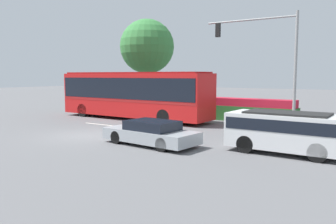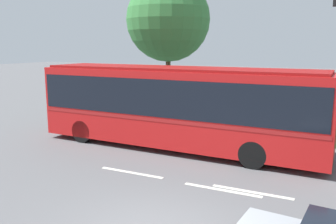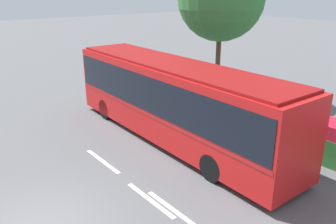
% 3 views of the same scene
% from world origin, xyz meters
% --- Properties ---
extents(city_bus, '(12.27, 2.85, 3.41)m').
position_xyz_m(city_bus, '(-2.35, 6.80, 1.94)').
color(city_bus, red).
rests_on(city_bus, ground).
extents(lane_stripe_near, '(2.40, 0.16, 0.01)m').
position_xyz_m(lane_stripe_near, '(-2.46, 3.35, 0.01)').
color(lane_stripe_near, silver).
rests_on(lane_stripe_near, ground).
extents(lane_stripe_mid, '(2.40, 0.16, 0.01)m').
position_xyz_m(lane_stripe_mid, '(0.78, 3.24, 0.01)').
color(lane_stripe_mid, silver).
rests_on(lane_stripe_mid, ground).
extents(lane_stripe_far, '(2.40, 0.16, 0.01)m').
position_xyz_m(lane_stripe_far, '(1.62, 3.48, 0.01)').
color(lane_stripe_far, silver).
rests_on(lane_stripe_far, ground).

